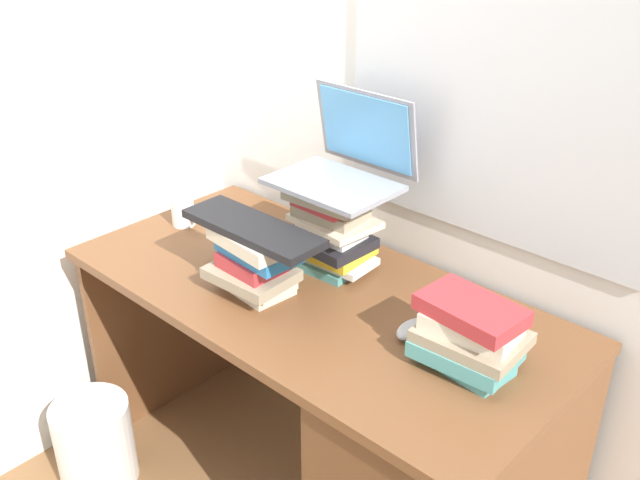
% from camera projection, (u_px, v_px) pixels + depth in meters
% --- Properties ---
extents(wall_back, '(6.00, 0.06, 2.60)m').
position_uv_depth(wall_back, '(409.00, 72.00, 2.01)').
color(wall_back, white).
rests_on(wall_back, ground).
extents(wall_left, '(0.05, 6.00, 2.60)m').
position_uv_depth(wall_left, '(118.00, 48.00, 2.26)').
color(wall_left, silver).
rests_on(wall_left, ground).
extents(desk, '(1.46, 0.69, 0.76)m').
position_uv_depth(desk, '(409.00, 456.00, 1.92)').
color(desk, brown).
rests_on(desk, ground).
extents(book_stack_tall, '(0.27, 0.20, 0.26)m').
position_uv_depth(book_stack_tall, '(331.00, 228.00, 2.06)').
color(book_stack_tall, teal).
rests_on(book_stack_tall, desk).
extents(book_stack_keyboard_riser, '(0.25, 0.19, 0.19)m').
position_uv_depth(book_stack_keyboard_riser, '(254.00, 261.00, 1.96)').
color(book_stack_keyboard_riser, beige).
rests_on(book_stack_keyboard_riser, desk).
extents(book_stack_side, '(0.25, 0.20, 0.17)m').
position_uv_depth(book_stack_side, '(469.00, 335.00, 1.67)').
color(book_stack_side, teal).
rests_on(book_stack_side, desk).
extents(laptop, '(0.34, 0.29, 0.25)m').
position_uv_depth(laptop, '(347.00, 161.00, 2.02)').
color(laptop, gray).
rests_on(laptop, book_stack_tall).
extents(keyboard, '(0.42, 0.14, 0.02)m').
position_uv_depth(keyboard, '(253.00, 228.00, 1.91)').
color(keyboard, black).
rests_on(keyboard, book_stack_keyboard_riser).
extents(computer_mouse, '(0.06, 0.10, 0.04)m').
position_uv_depth(computer_mouse, '(412.00, 329.00, 1.81)').
color(computer_mouse, '#A5A8AD').
rests_on(computer_mouse, desk).
extents(mug, '(0.11, 0.07, 0.09)m').
position_uv_depth(mug, '(183.00, 212.00, 2.36)').
color(mug, white).
rests_on(mug, desk).
extents(wastebasket, '(0.25, 0.25, 0.30)m').
position_uv_depth(wastebasket, '(95.00, 443.00, 2.34)').
color(wastebasket, silver).
rests_on(wastebasket, ground).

